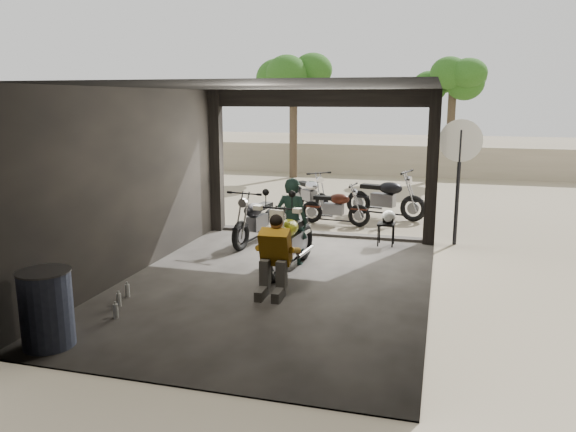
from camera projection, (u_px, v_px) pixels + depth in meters
The scene contains 16 objects.
ground at pixel (274, 285), 9.27m from camera, with size 80.00×80.00×0.00m, color #7A6D56.
garage at pixel (283, 203), 9.52m from camera, with size 7.00×7.13×3.20m.
boundary_wall at pixel (376, 160), 22.35m from camera, with size 18.00×0.30×1.20m, color gray.
tree_left at pixel (293, 72), 21.02m from camera, with size 2.20×2.20×5.60m.
tree_right at pixel (453, 83), 21.01m from camera, with size 2.20×2.20×5.00m.
main_bike at pixel (290, 236), 9.91m from camera, with size 0.79×1.92×1.28m, color beige, non-canonical shape.
left_bike at pixel (256, 216), 11.82m from camera, with size 0.71×1.73×1.17m, color black, non-canonical shape.
outside_bike_a at pixel (310, 191), 15.27m from camera, with size 0.68×1.64×1.11m, color black, non-canonical shape.
outside_bike_b at pixel (335, 204), 13.56m from camera, with size 0.62×1.51×1.02m, color #42190F, non-canonical shape.
outside_bike_c at pixel (385, 194), 14.24m from camera, with size 0.77×1.86×1.26m, color black, non-canonical shape.
rider at pixel (292, 222), 10.25m from camera, with size 0.59×0.39×1.62m, color black.
mechanic at pixel (273, 258), 8.65m from camera, with size 0.62×0.84×1.21m, color #C28919, non-canonical shape.
stool at pixel (386, 227), 11.62m from camera, with size 0.35×0.35×0.49m.
helmet at pixel (389, 217), 11.58m from camera, with size 0.29×0.30×0.27m, color white.
oil_drum at pixel (47, 310), 6.86m from camera, with size 0.63×0.63×0.98m, color #404A6B.
sign_post at pixel (459, 160), 11.46m from camera, with size 0.87×0.08×2.61m.
Camera 1 is at (2.57, -8.46, 3.03)m, focal length 35.00 mm.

